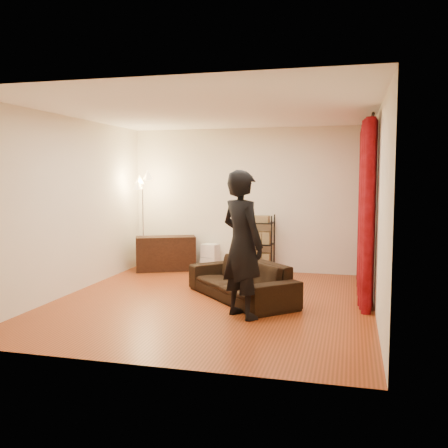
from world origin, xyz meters
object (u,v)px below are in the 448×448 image
(media_cabinet, at_px, (166,253))
(storage_boxes, at_px, (210,257))
(wire_shelf, at_px, (260,244))
(floor_lamp, at_px, (143,223))
(sofa, at_px, (241,280))
(person, at_px, (242,244))

(media_cabinet, xyz_separation_m, storage_boxes, (0.82, 0.22, -0.07))
(storage_boxes, xyz_separation_m, wire_shelf, (0.97, -0.03, 0.29))
(storage_boxes, relative_size, floor_lamp, 0.28)
(sofa, height_order, floor_lamp, floor_lamp)
(storage_boxes, bearing_deg, media_cabinet, -165.28)
(floor_lamp, bearing_deg, person, -45.82)
(sofa, bearing_deg, floor_lamp, -169.39)
(person, relative_size, media_cabinet, 1.68)
(sofa, distance_m, person, 1.13)
(media_cabinet, height_order, wire_shelf, wire_shelf)
(sofa, bearing_deg, person, -29.92)
(sofa, xyz_separation_m, media_cabinet, (-1.88, 1.84, 0.04))
(media_cabinet, bearing_deg, wire_shelf, -17.92)
(sofa, distance_m, storage_boxes, 2.31)
(floor_lamp, bearing_deg, sofa, -36.09)
(storage_boxes, height_order, wire_shelf, wire_shelf)
(media_cabinet, bearing_deg, sofa, -67.99)
(media_cabinet, distance_m, storage_boxes, 0.85)
(person, height_order, wire_shelf, person)
(person, relative_size, floor_lamp, 1.03)
(person, distance_m, storage_boxes, 3.28)
(floor_lamp, bearing_deg, media_cabinet, 26.99)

